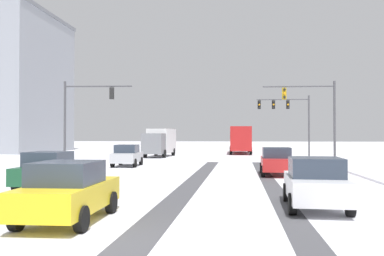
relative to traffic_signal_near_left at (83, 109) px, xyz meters
The scene contains 13 objects.
ground_plane 24.61m from the traffic_signal_near_left, 68.38° to the right, with size 300.00×300.00×0.00m, color white.
wheel_track_left_lane 16.95m from the traffic_signal_near_left, 34.62° to the right, with size 0.77×29.06×0.01m, color #4C4C51.
wheel_track_right_lane 14.16m from the traffic_signal_near_left, 43.68° to the right, with size 0.97×29.06×0.01m, color #4C4C51.
traffic_signal_near_left is the anchor object (origin of this frame).
traffic_signal_far_right 21.99m from the traffic_signal_near_left, 39.01° to the left, with size 5.53×0.47×6.50m.
traffic_signal_near_right 17.88m from the traffic_signal_near_left, ahead, with size 5.52×0.47×6.50m.
car_silver_lead 5.10m from the traffic_signal_near_left, ahead, with size 2.00×4.18×1.62m.
car_red_second 15.95m from the traffic_signal_near_left, 24.53° to the right, with size 1.91×4.14×1.62m.
car_dark_green_third 14.97m from the traffic_signal_near_left, 74.70° to the right, with size 1.88×4.12×1.62m.
car_white_fourth 23.12m from the traffic_signal_near_left, 50.96° to the right, with size 1.97×4.17×1.62m.
car_yellow_cab_fifth 22.13m from the traffic_signal_near_left, 70.18° to the right, with size 1.90×4.13×1.62m.
bus_oncoming 26.38m from the traffic_signal_near_left, 62.54° to the left, with size 2.80×11.04×3.38m.
box_truck_delivery 14.61m from the traffic_signal_near_left, 76.29° to the left, with size 2.56×7.49×3.02m.
Camera 1 is at (3.07, -9.07, 2.32)m, focal length 39.73 mm.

